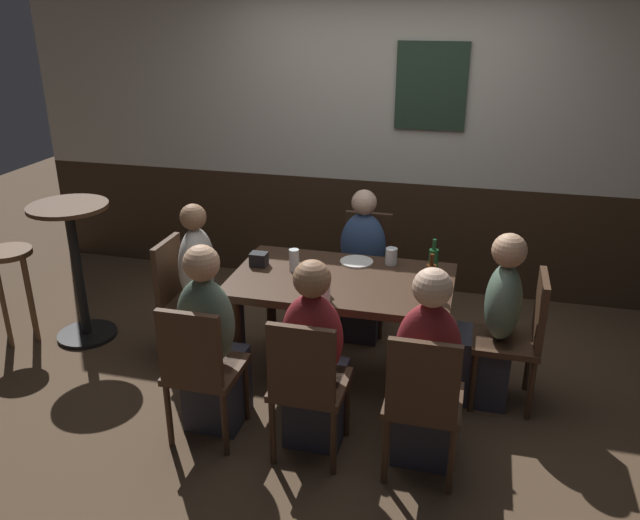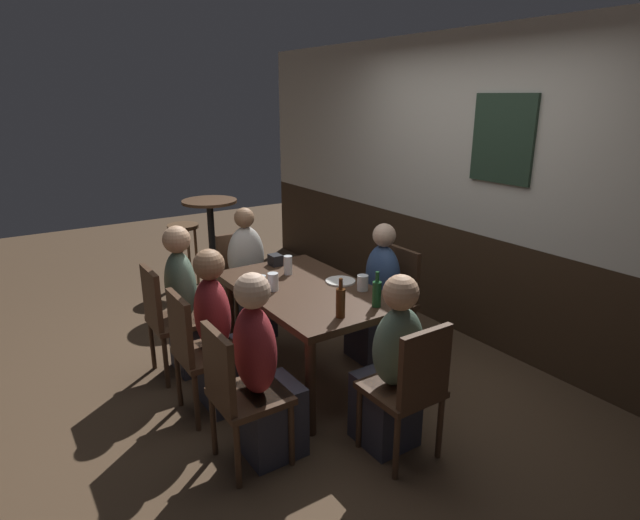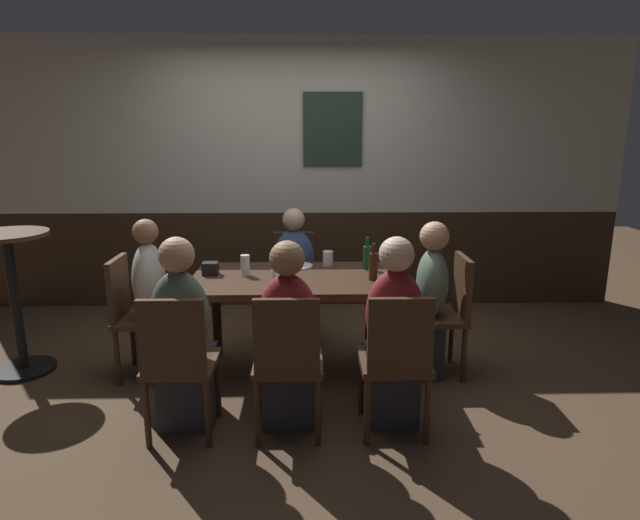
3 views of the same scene
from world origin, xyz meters
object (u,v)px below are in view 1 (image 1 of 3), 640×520
(beer_glass_half, at_px, (294,262))
(beer_bottle_green, at_px, (433,261))
(beer_bottle_brown, at_px, (431,278))
(chair_head_east, at_px, (519,333))
(tumbler_short, at_px, (320,283))
(chair_right_near, at_px, (423,398))
(side_bar_table, at_px, (76,262))
(condiment_caddy, at_px, (259,259))
(person_left_near, at_px, (211,352))
(chair_mid_near, at_px, (307,381))
(pint_glass_stout, at_px, (391,257))
(chair_head_west, at_px, (184,294))
(plate_white_large, at_px, (357,262))
(person_mid_near, at_px, (315,367))
(beer_glass_tall, at_px, (325,290))
(person_right_near, at_px, (426,381))
(chair_mid_far, at_px, (365,264))
(person_head_east, at_px, (492,332))
(dining_table, at_px, (342,291))
(person_head_west, at_px, (206,298))
(bar_stool, at_px, (11,270))
(chair_left_near, at_px, (200,366))
(person_mid_far, at_px, (361,276))

(beer_glass_half, height_order, beer_bottle_green, beer_bottle_green)
(beer_glass_half, bearing_deg, beer_bottle_brown, -8.74)
(chair_head_east, relative_size, beer_bottle_brown, 3.41)
(tumbler_short, bearing_deg, chair_right_near, -41.30)
(chair_head_east, distance_m, side_bar_table, 3.12)
(beer_bottle_green, xyz_separation_m, condiment_caddy, (-1.14, -0.14, -0.05))
(chair_right_near, distance_m, person_left_near, 1.25)
(chair_mid_near, height_order, tumbler_short, chair_mid_near)
(chair_right_near, bearing_deg, pint_glass_stout, 106.81)
(beer_bottle_green, bearing_deg, chair_right_near, -86.57)
(chair_head_west, relative_size, condiment_caddy, 8.00)
(chair_right_near, relative_size, plate_white_large, 3.94)
(chair_head_east, bearing_deg, chair_head_west, 180.00)
(person_mid_near, relative_size, beer_bottle_brown, 4.45)
(chair_mid_near, height_order, beer_glass_tall, beer_glass_tall)
(condiment_caddy, bearing_deg, person_right_near, -31.95)
(person_mid_near, relative_size, side_bar_table, 1.09)
(chair_right_near, distance_m, pint_glass_stout, 1.24)
(chair_mid_far, relative_size, person_right_near, 0.75)
(chair_mid_near, relative_size, plate_white_large, 3.94)
(chair_mid_near, distance_m, beer_glass_tall, 0.59)
(chair_mid_near, xyz_separation_m, person_right_near, (0.62, 0.16, 0.00))
(person_left_near, distance_m, person_head_east, 1.72)
(tumbler_short, xyz_separation_m, plate_white_large, (0.13, 0.50, -0.05))
(dining_table, distance_m, chair_head_west, 1.13)
(person_mid_near, xyz_separation_m, pint_glass_stout, (0.27, 0.99, 0.30))
(person_head_east, relative_size, pint_glass_stout, 10.00)
(person_mid_near, height_order, person_left_near, person_left_near)
(chair_right_near, bearing_deg, dining_table, 126.26)
(chair_head_east, height_order, beer_glass_half, beer_glass_half)
(chair_mid_far, distance_m, beer_glass_tall, 1.23)
(person_left_near, relative_size, plate_white_large, 5.25)
(person_head_west, height_order, bar_stool, person_head_west)
(chair_left_near, xyz_separation_m, condiment_caddy, (0.04, 0.91, 0.29))
(chair_right_near, height_order, person_mid_near, person_mid_near)
(chair_right_near, height_order, condiment_caddy, chair_right_near)
(dining_table, relative_size, tumbler_short, 10.90)
(beer_bottle_brown, bearing_deg, person_right_near, -84.79)
(chair_mid_far, relative_size, person_head_west, 0.76)
(person_right_near, bearing_deg, chair_left_near, -172.57)
(person_right_near, relative_size, beer_bottle_brown, 4.53)
(person_head_west, bearing_deg, bar_stool, -177.46)
(chair_head_west, distance_m, person_mid_far, 1.31)
(person_mid_far, bearing_deg, bar_stool, -163.08)
(condiment_caddy, bearing_deg, beer_glass_tall, -36.40)
(dining_table, bearing_deg, beer_bottle_green, 20.04)
(person_mid_far, bearing_deg, beer_glass_tall, -91.33)
(person_right_near, height_order, beer_glass_tall, person_right_near)
(person_mid_near, height_order, beer_bottle_brown, person_mid_near)
(chair_head_west, xyz_separation_m, pint_glass_stout, (1.39, 0.31, 0.29))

